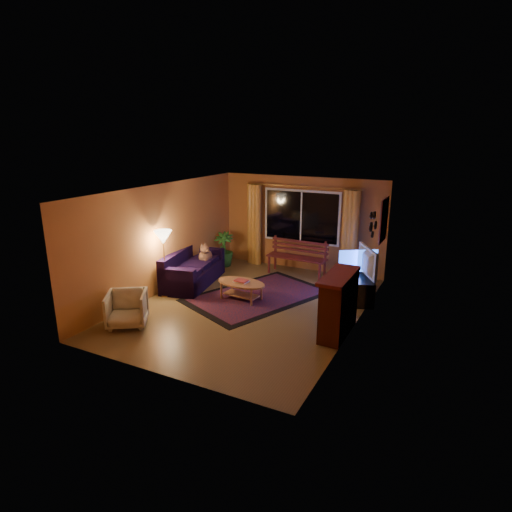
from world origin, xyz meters
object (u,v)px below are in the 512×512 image
at_px(armchair, 127,307).
at_px(tv_console, 361,286).
at_px(bench, 296,266).
at_px(floor_lamp, 165,264).
at_px(sofa, 194,267).
at_px(coffee_table, 241,291).

height_order(armchair, tv_console, armchair).
distance_m(bench, armchair, 4.66).
xyz_separation_m(armchair, floor_lamp, (-0.33, 1.59, 0.39)).
relative_size(sofa, floor_lamp, 1.35).
bearing_deg(bench, armchair, -110.63).
relative_size(sofa, tv_console, 1.58).
relative_size(bench, armchair, 2.12).
xyz_separation_m(armchair, tv_console, (3.67, 3.46, -0.10)).
bearing_deg(sofa, armchair, -96.20).
bearing_deg(tv_console, armchair, -156.99).
xyz_separation_m(sofa, tv_console, (3.91, 0.90, -0.14)).
distance_m(armchair, floor_lamp, 1.67).
height_order(sofa, armchair, sofa).
distance_m(armchair, coffee_table, 2.53).
xyz_separation_m(sofa, floor_lamp, (-0.09, -0.96, 0.35)).
xyz_separation_m(bench, floor_lamp, (-2.11, -2.71, 0.53)).
distance_m(floor_lamp, coffee_table, 1.83).
relative_size(bench, coffee_table, 1.36).
relative_size(sofa, armchair, 2.77).
bearing_deg(sofa, tv_console, 1.50).
bearing_deg(sofa, bench, 29.55).
bearing_deg(coffee_table, sofa, 165.16).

